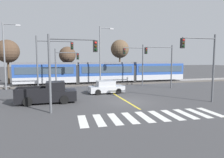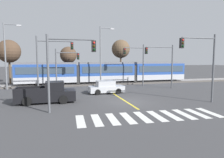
{
  "view_description": "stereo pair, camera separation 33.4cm",
  "coord_description": "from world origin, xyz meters",
  "px_view_note": "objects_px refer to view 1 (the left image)",
  "views": [
    {
      "loc": [
        -6.6,
        -17.69,
        4.13
      ],
      "look_at": [
        0.26,
        6.49,
        1.6
      ],
      "focal_mm": 32.0,
      "sensor_mm": 36.0,
      "label": 1
    },
    {
      "loc": [
        -6.28,
        -17.78,
        4.13
      ],
      "look_at": [
        0.26,
        6.49,
        1.6
      ],
      "focal_mm": 32.0,
      "sensor_mm": 36.0,
      "label": 2
    }
  ],
  "objects_px": {
    "traffic_light_far_left": "(64,63)",
    "bare_tree_west": "(68,55)",
    "sedan_crossing": "(106,87)",
    "traffic_light_mid_left": "(49,56)",
    "light_rail_tram": "(106,72)",
    "traffic_light_far_right": "(136,59)",
    "pickup_truck": "(48,94)",
    "street_lamp_west": "(6,52)",
    "traffic_light_mid_right": "(163,59)",
    "bare_tree_far_west": "(7,51)",
    "street_lamp_centre": "(101,53)",
    "bare_tree_east": "(120,49)",
    "traffic_light_near_right": "(203,58)",
    "traffic_light_near_left": "(67,61)"
  },
  "relations": [
    {
      "from": "traffic_light_far_left",
      "to": "bare_tree_west",
      "type": "height_order",
      "value": "bare_tree_west"
    },
    {
      "from": "sedan_crossing",
      "to": "traffic_light_mid_left",
      "type": "height_order",
      "value": "traffic_light_mid_left"
    },
    {
      "from": "light_rail_tram",
      "to": "traffic_light_far_right",
      "type": "xyz_separation_m",
      "value": [
        3.7,
        -4.22,
        2.03
      ]
    },
    {
      "from": "light_rail_tram",
      "to": "pickup_truck",
      "type": "bearing_deg",
      "value": -124.81
    },
    {
      "from": "light_rail_tram",
      "to": "traffic_light_far_right",
      "type": "relative_size",
      "value": 4.45
    },
    {
      "from": "light_rail_tram",
      "to": "street_lamp_west",
      "type": "xyz_separation_m",
      "value": [
        -14.32,
        -2.58,
        2.99
      ]
    },
    {
      "from": "traffic_light_mid_right",
      "to": "traffic_light_far_left",
      "type": "bearing_deg",
      "value": 165.98
    },
    {
      "from": "bare_tree_far_west",
      "to": "light_rail_tram",
      "type": "bearing_deg",
      "value": -16.18
    },
    {
      "from": "street_lamp_west",
      "to": "street_lamp_centre",
      "type": "bearing_deg",
      "value": -2.83
    },
    {
      "from": "traffic_light_far_left",
      "to": "street_lamp_centre",
      "type": "xyz_separation_m",
      "value": [
        5.41,
        0.68,
        1.41
      ]
    },
    {
      "from": "bare_tree_west",
      "to": "street_lamp_west",
      "type": "bearing_deg",
      "value": -143.25
    },
    {
      "from": "traffic_light_mid_left",
      "to": "traffic_light_mid_right",
      "type": "distance_m",
      "value": 15.08
    },
    {
      "from": "sedan_crossing",
      "to": "bare_tree_west",
      "type": "bearing_deg",
      "value": 106.67
    },
    {
      "from": "light_rail_tram",
      "to": "bare_tree_west",
      "type": "xyz_separation_m",
      "value": [
        -5.94,
        3.67,
        2.74
      ]
    },
    {
      "from": "traffic_light_far_right",
      "to": "street_lamp_centre",
      "type": "relative_size",
      "value": 0.71
    },
    {
      "from": "traffic_light_mid_left",
      "to": "bare_tree_east",
      "type": "relative_size",
      "value": 0.86
    },
    {
      "from": "traffic_light_near_right",
      "to": "traffic_light_mid_left",
      "type": "bearing_deg",
      "value": 147.14
    },
    {
      "from": "traffic_light_far_right",
      "to": "traffic_light_mid_right",
      "type": "bearing_deg",
      "value": -48.11
    },
    {
      "from": "traffic_light_far_left",
      "to": "traffic_light_mid_right",
      "type": "bearing_deg",
      "value": -14.02
    },
    {
      "from": "traffic_light_near_left",
      "to": "bare_tree_far_west",
      "type": "bearing_deg",
      "value": 111.8
    },
    {
      "from": "traffic_light_mid_right",
      "to": "street_lamp_west",
      "type": "relative_size",
      "value": 0.68
    },
    {
      "from": "light_rail_tram",
      "to": "traffic_light_far_left",
      "type": "relative_size",
      "value": 5.07
    },
    {
      "from": "traffic_light_mid_left",
      "to": "traffic_light_far_left",
      "type": "bearing_deg",
      "value": 63.2
    },
    {
      "from": "sedan_crossing",
      "to": "traffic_light_far_right",
      "type": "xyz_separation_m",
      "value": [
        5.87,
        4.74,
        3.38
      ]
    },
    {
      "from": "traffic_light_far_left",
      "to": "street_lamp_centre",
      "type": "distance_m",
      "value": 5.64
    },
    {
      "from": "traffic_light_near_right",
      "to": "bare_tree_east",
      "type": "relative_size",
      "value": 0.82
    },
    {
      "from": "pickup_truck",
      "to": "bare_tree_far_west",
      "type": "height_order",
      "value": "bare_tree_far_west"
    },
    {
      "from": "light_rail_tram",
      "to": "street_lamp_centre",
      "type": "xyz_separation_m",
      "value": [
        -1.45,
        -3.22,
        2.95
      ]
    },
    {
      "from": "bare_tree_west",
      "to": "sedan_crossing",
      "type": "bearing_deg",
      "value": -73.33
    },
    {
      "from": "traffic_light_mid_right",
      "to": "street_lamp_centre",
      "type": "relative_size",
      "value": 0.69
    },
    {
      "from": "light_rail_tram",
      "to": "traffic_light_far_right",
      "type": "bearing_deg",
      "value": -48.73
    },
    {
      "from": "pickup_truck",
      "to": "traffic_light_near_right",
      "type": "bearing_deg",
      "value": -15.63
    },
    {
      "from": "traffic_light_near_left",
      "to": "traffic_light_mid_right",
      "type": "bearing_deg",
      "value": 34.27
    },
    {
      "from": "traffic_light_mid_left",
      "to": "traffic_light_near_right",
      "type": "bearing_deg",
      "value": -32.86
    },
    {
      "from": "bare_tree_east",
      "to": "bare_tree_far_west",
      "type": "bearing_deg",
      "value": -178.19
    },
    {
      "from": "traffic_light_far_left",
      "to": "street_lamp_west",
      "type": "xyz_separation_m",
      "value": [
        -7.45,
        1.32,
        1.44
      ]
    },
    {
      "from": "pickup_truck",
      "to": "bare_tree_west",
      "type": "height_order",
      "value": "bare_tree_west"
    },
    {
      "from": "traffic_light_near_left",
      "to": "bare_tree_east",
      "type": "xyz_separation_m",
      "value": [
        11.32,
        21.6,
        2.05
      ]
    },
    {
      "from": "light_rail_tram",
      "to": "traffic_light_near_right",
      "type": "xyz_separation_m",
      "value": [
        5.24,
        -16.51,
        2.2
      ]
    },
    {
      "from": "street_lamp_west",
      "to": "bare_tree_west",
      "type": "height_order",
      "value": "street_lamp_west"
    },
    {
      "from": "light_rail_tram",
      "to": "bare_tree_west",
      "type": "relative_size",
      "value": 4.46
    },
    {
      "from": "traffic_light_near_right",
      "to": "bare_tree_west",
      "type": "height_order",
      "value": "traffic_light_near_right"
    },
    {
      "from": "street_lamp_centre",
      "to": "bare_tree_far_west",
      "type": "bearing_deg",
      "value": 151.28
    },
    {
      "from": "sedan_crossing",
      "to": "traffic_light_near_right",
      "type": "bearing_deg",
      "value": -45.59
    },
    {
      "from": "street_lamp_centre",
      "to": "pickup_truck",
      "type": "bearing_deg",
      "value": -127.93
    },
    {
      "from": "traffic_light_near_left",
      "to": "traffic_light_mid_right",
      "type": "height_order",
      "value": "traffic_light_mid_right"
    },
    {
      "from": "traffic_light_mid_right",
      "to": "light_rail_tram",
      "type": "bearing_deg",
      "value": 131.53
    },
    {
      "from": "traffic_light_near_right",
      "to": "bare_tree_far_west",
      "type": "xyz_separation_m",
      "value": [
        -20.82,
        21.03,
        1.13
      ]
    },
    {
      "from": "light_rail_tram",
      "to": "bare_tree_far_west",
      "type": "height_order",
      "value": "bare_tree_far_west"
    },
    {
      "from": "street_lamp_centre",
      "to": "bare_tree_east",
      "type": "bearing_deg",
      "value": 56.26
    }
  ]
}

